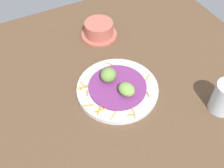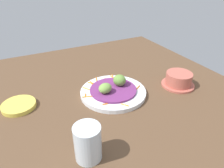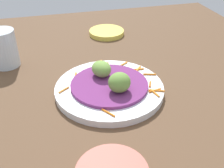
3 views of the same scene
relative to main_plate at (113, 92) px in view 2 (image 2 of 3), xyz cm
name	(u,v)px [view 2 (image 2 of 3)]	position (x,y,z in cm)	size (l,w,h in cm)	color
table_surface	(103,97)	(-3.80, 1.38, -1.80)	(110.00, 110.00, 2.00)	brown
main_plate	(113,92)	(0.00, 0.00, 0.00)	(25.19, 25.19, 1.61)	silver
cabbage_bed	(113,90)	(0.00, 0.00, 1.19)	(17.84, 17.84, 0.77)	#702D6B
carrot_garnish	(103,86)	(-1.97, 4.84, 1.00)	(23.45, 24.04, 0.40)	orange
guac_scoop_left	(106,88)	(-3.48, -0.97, 3.41)	(4.36, 5.25, 3.66)	#759E47
guac_scoop_center	(120,81)	(3.48, 0.97, 3.76)	(5.03, 4.79, 4.37)	olive
side_plate_small	(19,105)	(-33.44, 7.45, -0.06)	(11.71, 11.71, 1.49)	#E0CC4C
terracotta_bowl	(179,80)	(26.78, -6.34, 1.88)	(13.32, 13.32, 5.76)	#B75B4C
water_glass	(88,143)	(-19.49, -23.87, 4.19)	(7.02, 7.02, 9.99)	silver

